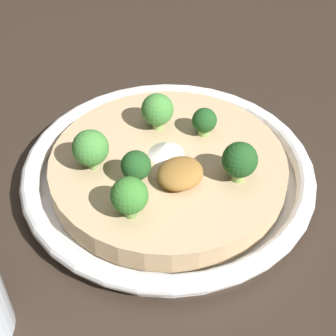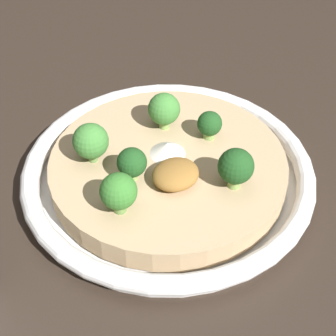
% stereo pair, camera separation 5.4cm
% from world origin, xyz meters
% --- Properties ---
extents(ground_plane, '(6.00, 6.00, 0.00)m').
position_xyz_m(ground_plane, '(0.00, 0.00, 0.00)').
color(ground_plane, '#2D231C').
extents(risotto_bowl, '(0.31, 0.31, 0.03)m').
position_xyz_m(risotto_bowl, '(0.00, 0.00, 0.02)').
color(risotto_bowl, white).
rests_on(risotto_bowl, ground_plane).
extents(cheese_sprinkle, '(0.04, 0.04, 0.01)m').
position_xyz_m(cheese_sprinkle, '(0.01, 0.01, 0.04)').
color(cheese_sprinkle, white).
rests_on(cheese_sprinkle, risotto_bowl).
extents(crispy_onion_garnish, '(0.05, 0.04, 0.02)m').
position_xyz_m(crispy_onion_garnish, '(-0.02, -0.03, 0.05)').
color(crispy_onion_garnish, olive).
rests_on(crispy_onion_garnish, risotto_bowl).
extents(broccoli_back_right, '(0.04, 0.04, 0.04)m').
position_xyz_m(broccoli_back_right, '(0.03, 0.04, 0.06)').
color(broccoli_back_right, '#84A856').
rests_on(broccoli_back_right, risotto_bowl).
extents(broccoli_back_left, '(0.04, 0.04, 0.04)m').
position_xyz_m(broccoli_back_left, '(-0.06, 0.05, 0.06)').
color(broccoli_back_left, '#668E47').
rests_on(broccoli_back_left, risotto_bowl).
extents(broccoli_front_left, '(0.03, 0.03, 0.04)m').
position_xyz_m(broccoli_front_left, '(-0.08, -0.03, 0.06)').
color(broccoli_front_left, '#668E47').
rests_on(broccoli_front_left, risotto_bowl).
extents(broccoli_front, '(0.04, 0.04, 0.04)m').
position_xyz_m(broccoli_front, '(0.03, -0.07, 0.06)').
color(broccoli_front, '#84A856').
rests_on(broccoli_front, risotto_bowl).
extents(broccoli_left, '(0.03, 0.03, 0.04)m').
position_xyz_m(broccoli_left, '(-0.04, 0.00, 0.05)').
color(broccoli_left, '#84A856').
rests_on(broccoli_left, risotto_bowl).
extents(broccoli_right, '(0.03, 0.03, 0.03)m').
position_xyz_m(broccoli_right, '(0.06, 0.00, 0.05)').
color(broccoli_right, '#84A856').
rests_on(broccoli_right, risotto_bowl).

